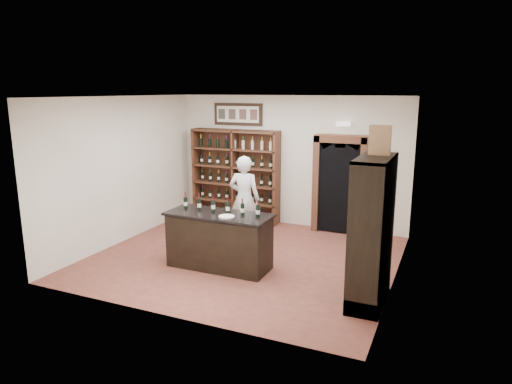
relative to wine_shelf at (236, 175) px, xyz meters
The scene contains 20 objects.
floor 2.89m from the wine_shelf, 60.87° to the right, with size 5.50×5.50×0.00m, color brown.
ceiling 3.28m from the wine_shelf, 60.87° to the right, with size 5.50×5.50×0.00m, color white.
wall_back 1.37m from the wine_shelf, ahead, with size 5.50×0.04×3.00m, color white.
wall_left 2.78m from the wine_shelf, 121.86° to the right, with size 0.04×5.00×3.00m, color white.
wall_right 4.69m from the wine_shelf, 29.94° to the right, with size 0.04×5.00×3.00m, color white.
wine_shelf is the anchor object (origin of this frame).
framed_picture 1.46m from the wine_shelf, 90.00° to the left, with size 1.25×0.04×0.52m, color black.
arched_doorway 2.55m from the wine_shelf, ahead, with size 1.17×0.35×2.17m.
emergency_light 2.86m from the wine_shelf, ahead, with size 0.30×0.10×0.10m, color white.
tasting_counter 3.19m from the wine_shelf, 69.44° to the right, with size 1.88×0.78×1.00m.
counter_bottle_0 2.89m from the wine_shelf, 82.46° to the right, with size 0.07×0.07×0.30m.
counter_bottle_1 2.95m from the wine_shelf, 76.90° to the right, with size 0.07×0.07×0.30m.
counter_bottle_2 3.02m from the wine_shelf, 71.58° to the right, with size 0.07×0.07×0.30m.
counter_bottle_3 3.13m from the wine_shelf, 66.57° to the right, with size 0.07×0.07×0.30m.
counter_bottle_4 3.25m from the wine_shelf, 61.91° to the right, with size 0.07×0.07×0.30m.
counter_bottle_5 3.40m from the wine_shelf, 57.62° to the right, with size 0.07×0.07×0.30m.
side_cabinet 5.02m from the wine_shelf, 40.21° to the right, with size 0.48×1.20×2.20m.
shopkeeper 1.67m from the wine_shelf, 57.97° to the right, with size 0.66×0.43×1.81m, color silver.
plate 3.37m from the wine_shelf, 66.64° to the right, with size 0.27×0.27×0.02m, color silver.
wine_crate 5.03m from the wine_shelf, 38.56° to the right, with size 0.30×0.12×0.43m, color tan.
Camera 1 is at (3.50, -7.40, 3.12)m, focal length 32.00 mm.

